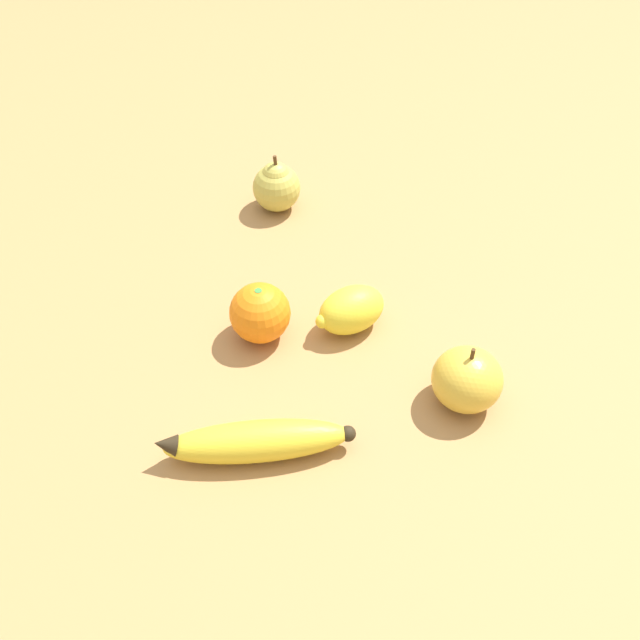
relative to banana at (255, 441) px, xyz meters
name	(u,v)px	position (x,y,z in m)	size (l,w,h in m)	color
ground_plane	(259,349)	(-0.10, -0.11, -0.02)	(3.00, 3.00, 0.00)	#A87A47
banana	(255,441)	(0.00, 0.00, 0.00)	(0.18, 0.15, 0.04)	yellow
orange	(260,313)	(-0.12, -0.12, 0.01)	(0.07, 0.07, 0.07)	orange
pear	(276,186)	(-0.30, -0.29, 0.02)	(0.07, 0.07, 0.08)	#B7AD47
apple	(467,379)	(-0.21, 0.11, 0.01)	(0.08, 0.08, 0.08)	gold
lemon	(351,310)	(-0.20, -0.06, 0.01)	(0.09, 0.08, 0.06)	yellow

